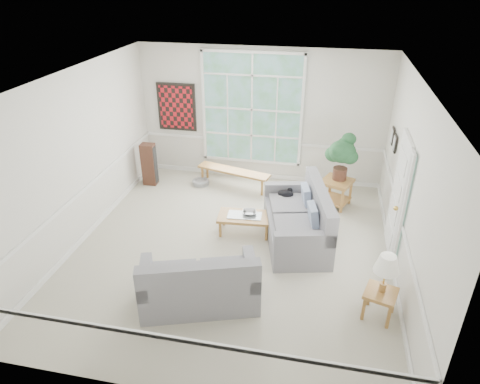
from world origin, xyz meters
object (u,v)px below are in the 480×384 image
(end_table, at_px, (336,193))
(side_table, at_px, (379,304))
(loveseat_front, at_px, (199,277))
(loveseat_right, at_px, (296,215))
(coffee_table, at_px, (245,224))

(end_table, relative_size, side_table, 1.31)
(loveseat_front, relative_size, end_table, 2.96)
(loveseat_front, distance_m, side_table, 2.60)
(loveseat_right, bearing_deg, loveseat_front, -136.47)
(end_table, bearing_deg, side_table, -78.77)
(loveseat_front, height_order, side_table, loveseat_front)
(coffee_table, height_order, end_table, end_table)
(loveseat_right, distance_m, side_table, 2.18)
(coffee_table, distance_m, side_table, 2.89)
(end_table, distance_m, side_table, 3.24)
(loveseat_right, height_order, loveseat_front, loveseat_right)
(loveseat_front, xyz_separation_m, end_table, (1.95, 3.39, -0.17))
(loveseat_right, relative_size, loveseat_front, 1.13)
(loveseat_right, bearing_deg, coffee_table, 162.87)
(loveseat_right, height_order, coffee_table, loveseat_right)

